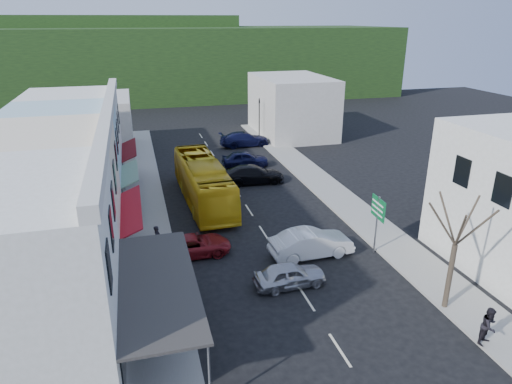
% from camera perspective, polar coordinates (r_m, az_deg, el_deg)
% --- Properties ---
extents(ground, '(120.00, 120.00, 0.00)m').
position_cam_1_polar(ground, '(27.40, 3.31, -8.65)').
color(ground, black).
rests_on(ground, ground).
extents(sidewalk_left, '(3.00, 52.00, 0.15)m').
position_cam_1_polar(sidewalk_left, '(35.22, -13.61, -2.12)').
color(sidewalk_left, gray).
rests_on(sidewalk_left, ground).
extents(sidewalk_right, '(3.00, 52.00, 0.15)m').
position_cam_1_polar(sidewalk_right, '(38.36, 9.30, 0.13)').
color(sidewalk_right, gray).
rests_on(sidewalk_right, ground).
extents(shopfront_row, '(8.25, 30.00, 8.00)m').
position_cam_1_polar(shopfront_row, '(29.54, -23.55, 0.34)').
color(shopfront_row, beige).
rests_on(shopfront_row, ground).
extents(distant_block_left, '(8.00, 10.00, 6.00)m').
position_cam_1_polar(distant_block_left, '(50.84, -19.79, 7.76)').
color(distant_block_left, '#B7B2A8').
rests_on(distant_block_left, ground).
extents(distant_block_right, '(8.00, 12.00, 7.00)m').
position_cam_1_polar(distant_block_right, '(56.68, 4.50, 10.68)').
color(distant_block_right, '#B7B2A8').
rests_on(distant_block_right, ground).
extents(hillside, '(80.00, 26.00, 14.00)m').
position_cam_1_polar(hillside, '(88.13, -11.44, 16.11)').
color(hillside, black).
rests_on(hillside, ground).
extents(bus, '(2.93, 11.68, 3.10)m').
position_cam_1_polar(bus, '(35.56, -6.63, 1.13)').
color(bus, yellow).
rests_on(bus, ground).
extents(car_silver, '(4.47, 1.98, 1.40)m').
position_cam_1_polar(car_silver, '(24.80, 4.25, -10.23)').
color(car_silver, '#B7B7BC').
rests_on(car_silver, ground).
extents(car_white, '(4.49, 2.03, 1.40)m').
position_cam_1_polar(car_white, '(27.83, 6.91, -6.64)').
color(car_white, silver).
rests_on(car_white, ground).
extents(car_red, '(4.65, 2.02, 1.40)m').
position_cam_1_polar(car_red, '(28.01, -7.82, -6.50)').
color(car_red, maroon).
rests_on(car_red, ground).
extents(car_black_near, '(4.59, 2.07, 1.40)m').
position_cam_1_polar(car_black_near, '(39.73, -0.36, 2.11)').
color(car_black_near, black).
rests_on(car_black_near, ground).
extents(car_navy_mid, '(4.52, 2.13, 1.40)m').
position_cam_1_polar(car_navy_mid, '(44.22, -1.37, 4.08)').
color(car_navy_mid, black).
rests_on(car_navy_mid, ground).
extents(car_navy_far, '(4.60, 2.10, 1.40)m').
position_cam_1_polar(car_navy_far, '(51.55, -1.44, 6.52)').
color(car_navy_far, black).
rests_on(car_navy_far, ground).
extents(pedestrian_left, '(0.58, 0.70, 1.70)m').
position_cam_1_polar(pedestrian_left, '(28.52, -12.20, -5.60)').
color(pedestrian_left, black).
rests_on(pedestrian_left, sidewalk_left).
extents(pedestrian_right, '(0.82, 0.68, 1.70)m').
position_cam_1_polar(pedestrian_right, '(22.92, 27.11, -14.78)').
color(pedestrian_right, black).
rests_on(pedestrian_right, sidewalk_right).
extents(direction_sign, '(0.36, 1.68, 3.69)m').
position_cam_1_polar(direction_sign, '(28.45, 14.83, -4.02)').
color(direction_sign, '#0B612F').
rests_on(direction_sign, ground).
extents(street_tree, '(2.75, 2.75, 7.08)m').
position_cam_1_polar(street_tree, '(23.48, 23.62, -6.09)').
color(street_tree, '#33291D').
rests_on(street_tree, ground).
extents(traffic_signal, '(1.19, 1.34, 4.93)m').
position_cam_1_polar(traffic_signal, '(53.65, 0.40, 9.03)').
color(traffic_signal, black).
rests_on(traffic_signal, ground).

